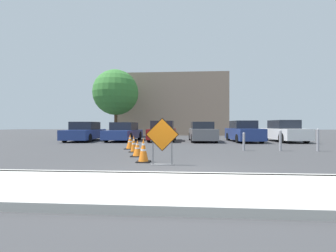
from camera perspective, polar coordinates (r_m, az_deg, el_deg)
The scene contains 19 objects.
ground_plane at distance 15.09m, azimuth 3.14°, elevation -4.37°, with size 96.00×96.00×0.00m, color #3D3D3F.
sidewalk_strip at distance 4.15m, azimuth 0.76°, elevation -15.69°, with size 21.99×2.10×0.14m.
curb_lip at distance 5.17m, azimuth 1.43°, elevation -12.50°, with size 21.99×0.20×0.14m.
road_closed_sign at distance 6.78m, azimuth -1.46°, elevation -3.33°, with size 1.01×0.20×1.43m.
traffic_cone_nearest at distance 7.42m, azimuth -6.26°, elevation -6.14°, with size 0.44×0.44×0.79m.
traffic_cone_second at distance 8.78m, azimuth -7.76°, elevation -5.67°, with size 0.49×0.49×0.63m.
traffic_cone_third at distance 10.22m, azimuth -8.70°, elevation -4.51°, with size 0.38×0.38×0.75m.
traffic_cone_fourth at distance 11.51m, azimuth -9.61°, elevation -3.99°, with size 0.52×0.52×0.75m.
parked_car_nearest at distance 18.36m, azimuth -20.35°, elevation -1.47°, with size 2.12×4.66×1.46m.
parked_car_second at distance 17.65m, azimuth -11.07°, elevation -1.56°, with size 2.08×4.76×1.42m.
parked_car_third at distance 17.12m, azimuth -1.40°, elevation -1.45°, with size 1.94×4.14×1.53m.
parked_car_fourth at distance 16.86m, azimuth 8.66°, elevation -1.60°, with size 1.91×4.14×1.45m.
parked_car_fifth at distance 17.25m, azimuth 18.60°, elevation -1.47°, with size 1.95×4.26×1.53m.
parked_car_sixth at distance 18.45m, azimuth 27.39°, elevation -1.30°, with size 2.01×4.32×1.57m.
bollard_nearest at distance 11.22m, azimuth 18.70°, elevation -3.62°, with size 0.12×0.12×0.86m.
bollard_second at distance 11.75m, azimuth 26.65°, elevation -3.18°, with size 0.12×0.12×0.98m.
bollard_third at distance 12.49m, azimuth 33.77°, elevation -2.82°, with size 0.12×0.12×1.05m.
building_facade_backdrop at distance 28.86m, azimuth 1.10°, elevation 5.23°, with size 13.41×5.00×7.44m.
street_tree_behind_lot at distance 24.07m, azimuth -13.13°, elevation 8.27°, with size 4.67×4.67×6.93m.
Camera 1 is at (0.23, -5.04, 1.21)m, focal length 24.00 mm.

